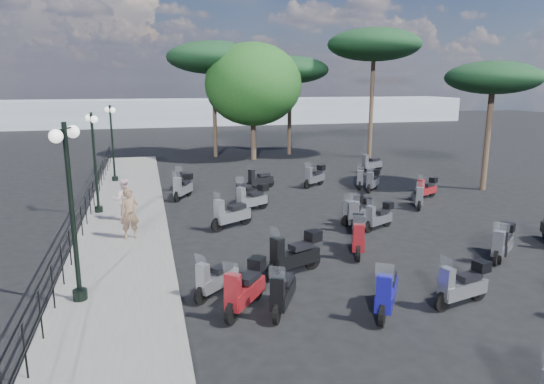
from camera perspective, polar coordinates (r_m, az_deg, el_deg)
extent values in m
plane|color=black|center=(17.51, 4.66, -4.33)|extent=(120.00, 120.00, 0.00)
cube|color=#5F5D5B|center=(19.47, -16.83, -2.85)|extent=(3.00, 30.00, 0.15)
cylinder|color=black|center=(9.68, -27.09, -16.15)|extent=(0.04, 0.04, 1.10)
cylinder|color=black|center=(10.88, -25.58, -12.73)|extent=(0.04, 0.04, 1.10)
cylinder|color=black|center=(12.11, -24.41, -10.00)|extent=(0.04, 0.04, 1.10)
cylinder|color=black|center=(13.37, -23.46, -7.76)|extent=(0.04, 0.04, 1.10)
cylinder|color=black|center=(14.65, -22.69, -5.92)|extent=(0.04, 0.04, 1.10)
cylinder|color=black|center=(15.94, -22.05, -4.37)|extent=(0.04, 0.04, 1.10)
cylinder|color=black|center=(17.25, -21.51, -3.05)|extent=(0.04, 0.04, 1.10)
cylinder|color=black|center=(18.56, -21.04, -1.92)|extent=(0.04, 0.04, 1.10)
cylinder|color=black|center=(19.88, -20.64, -0.94)|extent=(0.04, 0.04, 1.10)
cylinder|color=black|center=(21.21, -20.29, -0.08)|extent=(0.04, 0.04, 1.10)
cylinder|color=black|center=(22.54, -19.98, 0.67)|extent=(0.04, 0.04, 1.10)
cylinder|color=black|center=(23.88, -19.70, 1.35)|extent=(0.04, 0.04, 1.10)
cylinder|color=black|center=(25.22, -19.46, 1.95)|extent=(0.04, 0.04, 1.10)
cylinder|color=black|center=(26.56, -19.23, 2.49)|extent=(0.04, 0.04, 1.10)
cylinder|color=black|center=(27.91, -19.03, 2.98)|extent=(0.04, 0.04, 1.10)
cylinder|color=black|center=(29.25, -18.85, 3.42)|extent=(0.04, 0.04, 1.10)
cylinder|color=black|center=(30.60, -18.68, 3.82)|extent=(0.04, 0.04, 1.10)
cylinder|color=black|center=(31.95, -18.53, 4.19)|extent=(0.04, 0.04, 1.10)
cube|color=black|center=(19.11, -20.96, 0.13)|extent=(0.04, 26.00, 0.04)
cube|color=black|center=(19.22, -20.84, -1.41)|extent=(0.04, 26.00, 0.04)
cylinder|color=black|center=(12.50, -21.64, -11.15)|extent=(0.33, 0.33, 0.25)
cylinder|color=black|center=(11.86, -22.42, -2.45)|extent=(0.11, 0.11, 4.17)
cylinder|color=black|center=(11.54, -23.25, 6.82)|extent=(0.26, 0.92, 0.04)
sphere|color=white|center=(11.98, -22.38, 6.58)|extent=(0.29, 0.29, 0.29)
sphere|color=white|center=(11.12, -24.08, 6.01)|extent=(0.29, 0.29, 0.29)
cylinder|color=black|center=(20.23, -19.70, -1.91)|extent=(0.31, 0.31, 0.23)
cylinder|color=black|center=(19.86, -20.10, 3.20)|extent=(0.11, 0.11, 3.89)
cylinder|color=black|center=(19.66, -20.51, 8.37)|extent=(0.31, 0.84, 0.04)
sphere|color=white|center=(20.10, -20.77, 8.15)|extent=(0.27, 0.27, 0.27)
sphere|color=white|center=(19.24, -20.19, 8.02)|extent=(0.27, 0.27, 0.27)
cylinder|color=black|center=(26.31, -17.98, 1.52)|extent=(0.31, 0.31, 0.23)
cylinder|color=black|center=(26.03, -18.26, 5.44)|extent=(0.11, 0.11, 3.86)
cylinder|color=black|center=(25.88, -18.54, 9.36)|extent=(0.34, 0.83, 0.04)
sphere|color=white|center=(26.30, -18.80, 9.18)|extent=(0.27, 0.27, 0.27)
sphere|color=white|center=(25.47, -18.23, 9.12)|extent=(0.27, 0.27, 0.27)
imported|color=brown|center=(16.39, -16.39, -2.46)|extent=(0.66, 0.49, 1.66)
imported|color=beige|center=(18.67, -17.04, -0.84)|extent=(0.76, 0.60, 1.54)
cylinder|color=black|center=(10.88, -4.79, -14.02)|extent=(0.40, 0.47, 0.52)
cylinder|color=black|center=(11.91, -1.81, -11.48)|extent=(0.40, 0.47, 0.52)
cube|color=maroon|center=(11.35, -3.12, -11.71)|extent=(1.15, 1.32, 0.37)
cube|color=black|center=(11.38, -2.72, -9.99)|extent=(0.65, 0.71, 0.15)
cube|color=maroon|center=(10.73, -4.62, -11.48)|extent=(0.40, 0.38, 0.75)
plane|color=white|center=(10.49, -4.84, -9.21)|extent=(0.37, 0.32, 0.40)
cube|color=black|center=(11.66, -1.79, -8.36)|extent=(0.50, 0.50, 0.28)
cylinder|color=black|center=(11.84, -8.32, -11.94)|extent=(0.40, 0.37, 0.45)
cylinder|color=black|center=(12.62, -4.82, -10.23)|extent=(0.40, 0.37, 0.45)
cube|color=gray|center=(12.19, -6.38, -10.26)|extent=(1.13, 1.05, 0.32)
cube|color=black|center=(12.20, -5.92, -8.89)|extent=(0.61, 0.58, 0.13)
cube|color=gray|center=(11.72, -8.13, -9.90)|extent=(0.34, 0.35, 0.66)
plane|color=white|center=(11.53, -8.39, -8.04)|extent=(0.29, 0.32, 0.35)
cylinder|color=black|center=(12.98, 0.30, -9.31)|extent=(0.54, 0.31, 0.54)
cylinder|color=black|center=(13.79, 4.75, -7.99)|extent=(0.54, 0.31, 0.54)
cube|color=black|center=(13.33, 2.79, -7.78)|extent=(1.49, 0.91, 0.38)
cube|color=black|center=(13.34, 3.43, -6.34)|extent=(0.75, 0.57, 0.16)
cube|color=black|center=(12.85, 0.62, -7.09)|extent=(0.36, 0.40, 0.78)
plane|color=white|center=(12.64, 0.39, -5.01)|extent=(0.25, 0.43, 0.42)
cube|color=black|center=(13.56, 4.88, -5.14)|extent=(0.49, 0.48, 0.29)
cylinder|color=black|center=(17.12, -6.43, -3.86)|extent=(0.51, 0.35, 0.52)
cylinder|color=black|center=(17.91, -3.13, -3.04)|extent=(0.51, 0.35, 0.52)
cube|color=gray|center=(17.49, -4.61, -2.79)|extent=(1.41, 1.01, 0.37)
cube|color=black|center=(17.52, -4.17, -1.73)|extent=(0.73, 0.60, 0.15)
cube|color=gray|center=(17.04, -6.24, -2.19)|extent=(0.37, 0.40, 0.76)
plane|color=white|center=(16.88, -6.45, -0.63)|extent=(0.28, 0.40, 0.40)
cylinder|color=black|center=(21.56, -11.11, -0.55)|extent=(0.33, 0.48, 0.50)
cylinder|color=black|center=(22.65, -9.77, 0.16)|extent=(0.33, 0.48, 0.50)
cube|color=gray|center=(22.11, -10.39, 0.31)|extent=(0.96, 1.34, 0.35)
cube|color=black|center=(22.20, -10.23, 1.13)|extent=(0.57, 0.69, 0.14)
cube|color=gray|center=(21.53, -11.07, 0.73)|extent=(0.38, 0.35, 0.72)
plane|color=white|center=(21.38, -11.20, 1.91)|extent=(0.38, 0.26, 0.38)
cube|color=black|center=(22.53, -9.81, 1.80)|extent=(0.46, 0.47, 0.27)
cylinder|color=black|center=(23.67, -10.84, 0.60)|extent=(0.25, 0.45, 0.44)
cylinder|color=black|center=(24.71, -10.07, 1.15)|extent=(0.25, 0.45, 0.44)
cube|color=black|center=(24.20, -10.43, 1.29)|extent=(0.74, 1.24, 0.32)
cube|color=black|center=(24.29, -10.35, 1.96)|extent=(0.46, 0.62, 0.13)
cube|color=black|center=(23.65, -10.83, 1.65)|extent=(0.33, 0.29, 0.65)
plane|color=white|center=(23.52, -10.92, 2.62)|extent=(0.35, 0.20, 0.34)
cylinder|color=black|center=(10.87, 0.57, -14.09)|extent=(0.32, 0.47, 0.48)
cylinder|color=black|center=(11.93, 1.92, -11.54)|extent=(0.32, 0.47, 0.48)
cube|color=black|center=(11.36, 1.34, -11.84)|extent=(0.92, 1.30, 0.34)
cube|color=black|center=(11.40, 1.53, -10.21)|extent=(0.55, 0.67, 0.14)
cube|color=black|center=(10.74, 0.68, -11.72)|extent=(0.37, 0.34, 0.70)
plane|color=white|center=(10.51, 0.61, -9.62)|extent=(0.37, 0.25, 0.37)
cylinder|color=black|center=(12.04, 19.42, -12.07)|extent=(0.49, 0.21, 0.48)
cylinder|color=black|center=(12.90, 23.11, -10.69)|extent=(0.49, 0.21, 0.48)
cube|color=gray|center=(12.43, 21.56, -10.54)|extent=(1.34, 0.63, 0.34)
cube|color=black|center=(12.45, 22.18, -9.17)|extent=(0.65, 0.43, 0.14)
cube|color=gray|center=(11.92, 19.86, -9.96)|extent=(0.28, 0.34, 0.70)
plane|color=white|center=(11.72, 19.82, -7.99)|extent=(0.16, 0.39, 0.37)
cube|color=black|center=(12.68, 23.43, -8.01)|extent=(0.40, 0.39, 0.26)
cylinder|color=black|center=(14.52, 10.11, -7.12)|extent=(0.30, 0.51, 0.51)
cylinder|color=black|center=(15.72, 10.01, -5.54)|extent=(0.30, 0.51, 0.51)
cube|color=maroon|center=(15.11, 10.08, -5.55)|extent=(0.88, 1.41, 0.36)
cube|color=black|center=(15.19, 10.11, -4.28)|extent=(0.54, 0.71, 0.15)
cube|color=maroon|center=(14.44, 10.18, -5.19)|extent=(0.38, 0.34, 0.74)
plane|color=white|center=(14.24, 10.26, -3.44)|extent=(0.40, 0.24, 0.39)
cube|color=black|center=(15.54, 10.11, -3.15)|extent=(0.45, 0.46, 0.28)
cylinder|color=black|center=(19.28, -3.82, -1.93)|extent=(0.49, 0.33, 0.50)
cylinder|color=black|center=(20.05, -1.07, -1.31)|extent=(0.49, 0.33, 0.50)
cube|color=gray|center=(19.65, -2.31, -1.07)|extent=(1.35, 0.94, 0.35)
cube|color=black|center=(19.69, -1.93, -0.17)|extent=(0.69, 0.57, 0.14)
cube|color=gray|center=(19.21, -3.65, -0.52)|extent=(0.35, 0.38, 0.72)
plane|color=white|center=(19.07, -3.81, 0.81)|extent=(0.26, 0.38, 0.38)
cube|color=black|center=(19.92, -1.04, 0.54)|extent=(0.47, 0.46, 0.27)
cylinder|color=black|center=(20.35, -3.81, -1.17)|extent=(0.34, 0.45, 0.47)
cylinder|color=black|center=(21.42, -2.64, -0.44)|extent=(0.34, 0.45, 0.47)
cube|color=black|center=(20.88, -3.17, -0.29)|extent=(0.98, 1.26, 0.33)
cube|color=black|center=(20.97, -3.01, 0.54)|extent=(0.57, 0.66, 0.14)
cube|color=black|center=(20.31, -3.75, 0.13)|extent=(0.37, 0.34, 0.69)
plane|color=white|center=(20.17, -3.83, 1.32)|extent=(0.36, 0.27, 0.37)
cylinder|color=black|center=(23.44, -2.57, 0.73)|extent=(0.47, 0.27, 0.47)
cylinder|color=black|center=(24.10, -0.26, 1.09)|extent=(0.47, 0.27, 0.47)
cube|color=black|center=(23.76, -1.31, 1.34)|extent=(1.30, 0.79, 0.33)
cube|color=black|center=(23.80, -0.98, 2.04)|extent=(0.66, 0.49, 0.14)
cube|color=black|center=(23.39, -2.42, 1.83)|extent=(0.31, 0.35, 0.69)
plane|color=white|center=(23.28, -2.55, 2.88)|extent=(0.21, 0.37, 0.36)
cylinder|color=black|center=(11.02, 12.84, -13.93)|extent=(0.38, 0.49, 0.52)
cylinder|color=black|center=(12.19, 13.62, -11.27)|extent=(0.38, 0.49, 0.52)
cube|color=#16148E|center=(11.57, 13.34, -11.55)|extent=(1.10, 1.36, 0.37)
cube|color=black|center=(11.62, 13.52, -9.83)|extent=(0.63, 0.72, 0.15)
cube|color=#16148E|center=(10.89, 13.03, -11.40)|extent=(0.40, 0.38, 0.76)
plane|color=white|center=(10.64, 13.12, -9.15)|extent=(0.39, 0.30, 0.40)
cylinder|color=black|center=(17.14, 9.54, -3.96)|extent=(0.36, 0.49, 0.51)
cylinder|color=black|center=(18.36, 10.04, -2.84)|extent=(0.36, 0.49, 0.51)
cube|color=gray|center=(17.75, 9.84, -2.74)|extent=(1.03, 1.37, 0.36)
cube|color=black|center=(17.84, 9.95, -1.66)|extent=(0.61, 0.71, 0.15)
cube|color=gray|center=(17.09, 9.63, -2.30)|extent=(0.39, 0.37, 0.75)
plane|color=white|center=(16.91, 9.67, -0.79)|extent=(0.39, 0.28, 0.40)
cube|color=black|center=(18.21, 10.14, -0.75)|extent=(0.48, 0.49, 0.28)
cylinder|color=black|center=(17.88, 8.73, -3.35)|extent=(0.43, 0.26, 0.43)
cylinder|color=black|center=(18.67, 10.94, -2.74)|extent=(0.43, 0.26, 0.43)
cube|color=gray|center=(18.26, 9.97, -2.53)|extent=(1.18, 0.76, 0.30)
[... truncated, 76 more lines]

